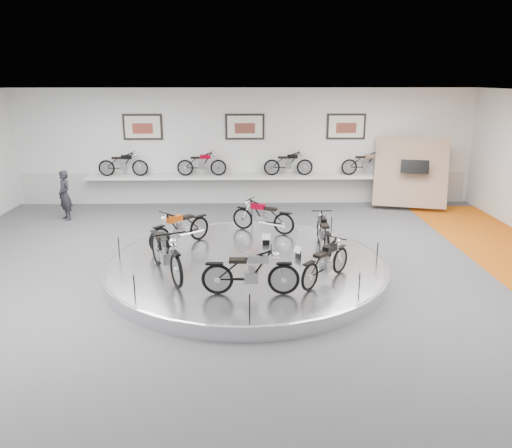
{
  "coord_description": "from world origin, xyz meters",
  "views": [
    {
      "loc": [
        -0.04,
        -10.42,
        4.34
      ],
      "look_at": [
        0.23,
        0.6,
        1.08
      ],
      "focal_mm": 35.0,
      "sensor_mm": 36.0,
      "label": 1
    }
  ],
  "objects_px": {
    "bike_f": "(326,261)",
    "shelf": "(245,177)",
    "display_platform": "(246,267)",
    "bike_e": "(250,272)",
    "bike_c": "(180,228)",
    "bike_d": "(166,251)",
    "bike_a": "(323,232)",
    "bike_b": "(263,216)",
    "visitor": "(65,195)"
  },
  "relations": [
    {
      "from": "display_platform",
      "to": "bike_f",
      "type": "relative_size",
      "value": 4.33
    },
    {
      "from": "bike_d",
      "to": "visitor",
      "type": "height_order",
      "value": "visitor"
    },
    {
      "from": "display_platform",
      "to": "visitor",
      "type": "distance_m",
      "value": 7.35
    },
    {
      "from": "bike_a",
      "to": "display_platform",
      "type": "bearing_deg",
      "value": 112.75
    },
    {
      "from": "visitor",
      "to": "bike_f",
      "type": "bearing_deg",
      "value": 9.04
    },
    {
      "from": "bike_c",
      "to": "bike_d",
      "type": "height_order",
      "value": "bike_d"
    },
    {
      "from": "display_platform",
      "to": "shelf",
      "type": "relative_size",
      "value": 0.58
    },
    {
      "from": "shelf",
      "to": "bike_b",
      "type": "height_order",
      "value": "bike_b"
    },
    {
      "from": "bike_a",
      "to": "bike_e",
      "type": "relative_size",
      "value": 0.93
    },
    {
      "from": "display_platform",
      "to": "bike_e",
      "type": "xyz_separation_m",
      "value": [
        0.07,
        -1.85,
        0.62
      ]
    },
    {
      "from": "bike_f",
      "to": "bike_c",
      "type": "bearing_deg",
      "value": 94.64
    },
    {
      "from": "shelf",
      "to": "bike_d",
      "type": "bearing_deg",
      "value": -103.18
    },
    {
      "from": "shelf",
      "to": "bike_d",
      "type": "relative_size",
      "value": 6.06
    },
    {
      "from": "shelf",
      "to": "bike_f",
      "type": "bearing_deg",
      "value": -78.07
    },
    {
      "from": "bike_d",
      "to": "bike_e",
      "type": "bearing_deg",
      "value": 35.01
    },
    {
      "from": "bike_f",
      "to": "visitor",
      "type": "relative_size",
      "value": 0.94
    },
    {
      "from": "shelf",
      "to": "bike_a",
      "type": "bearing_deg",
      "value": -71.53
    },
    {
      "from": "bike_b",
      "to": "bike_c",
      "type": "height_order",
      "value": "bike_c"
    },
    {
      "from": "bike_f",
      "to": "shelf",
      "type": "bearing_deg",
      "value": 52.29
    },
    {
      "from": "bike_a",
      "to": "bike_c",
      "type": "distance_m",
      "value": 3.52
    },
    {
      "from": "bike_b",
      "to": "visitor",
      "type": "distance_m",
      "value": 6.59
    },
    {
      "from": "bike_b",
      "to": "bike_a",
      "type": "bearing_deg",
      "value": 160.75
    },
    {
      "from": "bike_a",
      "to": "bike_d",
      "type": "bearing_deg",
      "value": 114.36
    },
    {
      "from": "bike_a",
      "to": "visitor",
      "type": "height_order",
      "value": "visitor"
    },
    {
      "from": "bike_a",
      "to": "visitor",
      "type": "bearing_deg",
      "value": 62.94
    },
    {
      "from": "visitor",
      "to": "bike_e",
      "type": "bearing_deg",
      "value": -0.54
    },
    {
      "from": "bike_c",
      "to": "bike_a",
      "type": "bearing_deg",
      "value": 128.27
    },
    {
      "from": "bike_a",
      "to": "visitor",
      "type": "distance_m",
      "value": 8.47
    },
    {
      "from": "bike_f",
      "to": "visitor",
      "type": "bearing_deg",
      "value": 91.39
    },
    {
      "from": "bike_b",
      "to": "bike_e",
      "type": "distance_m",
      "value": 4.08
    },
    {
      "from": "bike_a",
      "to": "bike_f",
      "type": "height_order",
      "value": "bike_a"
    },
    {
      "from": "bike_a",
      "to": "bike_e",
      "type": "distance_m",
      "value": 3.2
    },
    {
      "from": "bike_c",
      "to": "bike_b",
      "type": "bearing_deg",
      "value": 161.25
    },
    {
      "from": "bike_a",
      "to": "bike_f",
      "type": "distance_m",
      "value": 2.05
    },
    {
      "from": "bike_f",
      "to": "visitor",
      "type": "distance_m",
      "value": 9.36
    },
    {
      "from": "shelf",
      "to": "bike_b",
      "type": "distance_m",
      "value": 4.23
    },
    {
      "from": "display_platform",
      "to": "bike_c",
      "type": "xyz_separation_m",
      "value": [
        -1.63,
        1.09,
        0.62
      ]
    },
    {
      "from": "display_platform",
      "to": "shelf",
      "type": "distance_m",
      "value": 6.46
    },
    {
      "from": "bike_a",
      "to": "bike_b",
      "type": "height_order",
      "value": "bike_b"
    },
    {
      "from": "display_platform",
      "to": "bike_b",
      "type": "xyz_separation_m",
      "value": [
        0.46,
        2.21,
        0.6
      ]
    },
    {
      "from": "shelf",
      "to": "bike_b",
      "type": "bearing_deg",
      "value": -83.7
    },
    {
      "from": "bike_d",
      "to": "bike_f",
      "type": "height_order",
      "value": "bike_d"
    },
    {
      "from": "display_platform",
      "to": "bike_e",
      "type": "height_order",
      "value": "bike_e"
    },
    {
      "from": "bike_b",
      "to": "bike_d",
      "type": "relative_size",
      "value": 0.84
    },
    {
      "from": "bike_b",
      "to": "bike_c",
      "type": "distance_m",
      "value": 2.38
    },
    {
      "from": "bike_e",
      "to": "bike_f",
      "type": "relative_size",
      "value": 1.08
    },
    {
      "from": "bike_d",
      "to": "bike_b",
      "type": "bearing_deg",
      "value": 119.75
    },
    {
      "from": "bike_a",
      "to": "bike_b",
      "type": "bearing_deg",
      "value": 44.86
    },
    {
      "from": "bike_b",
      "to": "bike_f",
      "type": "relative_size",
      "value": 1.03
    },
    {
      "from": "bike_d",
      "to": "bike_e",
      "type": "height_order",
      "value": "bike_d"
    }
  ]
}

